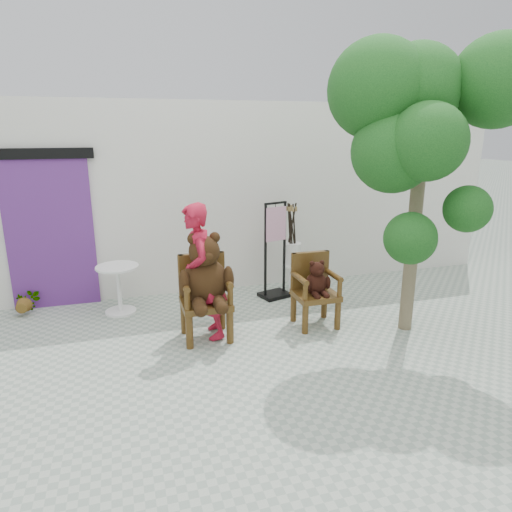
{
  "coord_description": "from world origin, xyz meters",
  "views": [
    {
      "loc": [
        -2.0,
        -4.48,
        2.57
      ],
      "look_at": [
        -0.32,
        1.11,
        0.95
      ],
      "focal_mm": 32.0,
      "sensor_mm": 36.0,
      "label": 1
    }
  ],
  "objects_px": {
    "stool_bucket": "(292,253)",
    "tree": "(418,109)",
    "person": "(204,272)",
    "chair_big": "(205,281)",
    "display_stand": "(275,261)",
    "chair_small": "(315,284)",
    "cafe_table": "(119,284)"
  },
  "relations": [
    {
      "from": "chair_small",
      "to": "cafe_table",
      "type": "relative_size",
      "value": 1.38
    },
    {
      "from": "chair_small",
      "to": "person",
      "type": "bearing_deg",
      "value": 178.57
    },
    {
      "from": "person",
      "to": "stool_bucket",
      "type": "distance_m",
      "value": 2.12
    },
    {
      "from": "display_stand",
      "to": "tree",
      "type": "height_order",
      "value": "tree"
    },
    {
      "from": "chair_big",
      "to": "chair_small",
      "type": "xyz_separation_m",
      "value": [
        1.48,
        0.01,
        -0.2
      ]
    },
    {
      "from": "stool_bucket",
      "to": "tree",
      "type": "bearing_deg",
      "value": -68.14
    },
    {
      "from": "chair_big",
      "to": "tree",
      "type": "bearing_deg",
      "value": -13.43
    },
    {
      "from": "chair_big",
      "to": "stool_bucket",
      "type": "relative_size",
      "value": 0.94
    },
    {
      "from": "person",
      "to": "display_stand",
      "type": "distance_m",
      "value": 1.74
    },
    {
      "from": "person",
      "to": "tree",
      "type": "bearing_deg",
      "value": 79.57
    },
    {
      "from": "chair_big",
      "to": "person",
      "type": "xyz_separation_m",
      "value": [
        -0.0,
        0.04,
        0.09
      ]
    },
    {
      "from": "cafe_table",
      "to": "stool_bucket",
      "type": "xyz_separation_m",
      "value": [
        2.71,
        0.15,
        0.2
      ]
    },
    {
      "from": "display_stand",
      "to": "stool_bucket",
      "type": "relative_size",
      "value": 1.04
    },
    {
      "from": "person",
      "to": "stool_bucket",
      "type": "xyz_separation_m",
      "value": [
        1.66,
        1.29,
        -0.22
      ]
    },
    {
      "from": "person",
      "to": "cafe_table",
      "type": "relative_size",
      "value": 2.44
    },
    {
      "from": "display_stand",
      "to": "tree",
      "type": "distance_m",
      "value": 3.02
    },
    {
      "from": "chair_big",
      "to": "display_stand",
      "type": "distance_m",
      "value": 1.76
    },
    {
      "from": "cafe_table",
      "to": "display_stand",
      "type": "relative_size",
      "value": 0.47
    },
    {
      "from": "stool_bucket",
      "to": "tree",
      "type": "distance_m",
      "value": 2.98
    },
    {
      "from": "cafe_table",
      "to": "person",
      "type": "bearing_deg",
      "value": -47.67
    },
    {
      "from": "stool_bucket",
      "to": "tree",
      "type": "relative_size",
      "value": 0.4
    },
    {
      "from": "chair_small",
      "to": "tree",
      "type": "xyz_separation_m",
      "value": [
        0.95,
        -0.59,
        2.23
      ]
    },
    {
      "from": "person",
      "to": "stool_bucket",
      "type": "bearing_deg",
      "value": 131.79
    },
    {
      "from": "chair_small",
      "to": "person",
      "type": "xyz_separation_m",
      "value": [
        -1.49,
        0.04,
        0.29
      ]
    },
    {
      "from": "chair_small",
      "to": "display_stand",
      "type": "xyz_separation_m",
      "value": [
        -0.17,
        1.15,
        0.02
      ]
    },
    {
      "from": "chair_big",
      "to": "stool_bucket",
      "type": "bearing_deg",
      "value": 38.8
    },
    {
      "from": "display_stand",
      "to": "chair_small",
      "type": "bearing_deg",
      "value": -98.09
    },
    {
      "from": "display_stand",
      "to": "stool_bucket",
      "type": "xyz_separation_m",
      "value": [
        0.35,
        0.18,
        0.06
      ]
    },
    {
      "from": "chair_big",
      "to": "cafe_table",
      "type": "distance_m",
      "value": 1.62
    },
    {
      "from": "person",
      "to": "tree",
      "type": "distance_m",
      "value": 3.17
    },
    {
      "from": "chair_small",
      "to": "cafe_table",
      "type": "height_order",
      "value": "chair_small"
    },
    {
      "from": "stool_bucket",
      "to": "person",
      "type": "bearing_deg",
      "value": -142.19
    }
  ]
}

